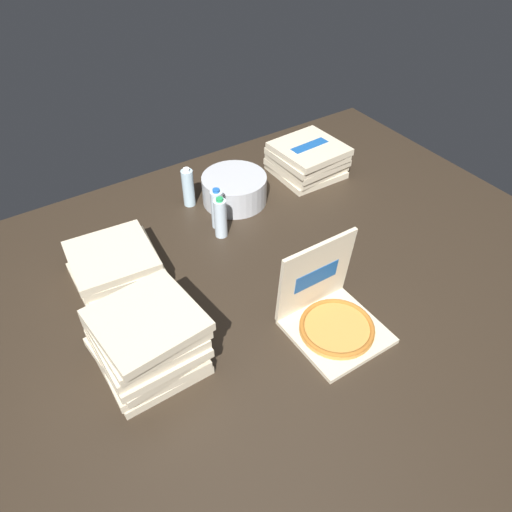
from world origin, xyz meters
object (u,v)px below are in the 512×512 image
(pizza_stack_right_mid, at_px, (115,265))
(water_bottle_2, at_px, (217,209))
(water_bottle_0, at_px, (188,188))
(pizza_stack_left_far, at_px, (307,159))
(water_bottle_1, at_px, (221,218))
(ice_bucket, at_px, (234,189))
(open_pizza_box, at_px, (331,315))
(pizza_stack_right_near, at_px, (148,341))

(pizza_stack_right_mid, height_order, water_bottle_2, water_bottle_2)
(water_bottle_0, bearing_deg, water_bottle_2, -82.15)
(water_bottle_0, distance_m, water_bottle_2, 0.25)
(pizza_stack_left_far, xyz_separation_m, water_bottle_1, (-0.71, -0.22, 0.01))
(water_bottle_1, bearing_deg, ice_bucket, 45.81)
(water_bottle_1, relative_size, water_bottle_2, 1.00)
(open_pizza_box, relative_size, water_bottle_1, 1.67)
(ice_bucket, relative_size, water_bottle_1, 1.55)
(ice_bucket, bearing_deg, pizza_stack_right_near, -138.02)
(pizza_stack_right_near, bearing_deg, pizza_stack_right_mid, 82.75)
(open_pizza_box, height_order, water_bottle_2, open_pizza_box)
(pizza_stack_right_near, height_order, water_bottle_1, pizza_stack_right_near)
(water_bottle_0, relative_size, water_bottle_2, 1.00)
(water_bottle_0, relative_size, water_bottle_1, 1.00)
(ice_bucket, xyz_separation_m, water_bottle_0, (-0.22, 0.11, 0.03))
(pizza_stack_right_near, distance_m, ice_bucket, 1.12)
(water_bottle_2, bearing_deg, water_bottle_1, -107.83)
(open_pizza_box, distance_m, water_bottle_0, 1.09)
(open_pizza_box, xyz_separation_m, water_bottle_2, (-0.05, 0.84, 0.04))
(pizza_stack_right_near, distance_m, water_bottle_0, 1.05)
(pizza_stack_left_far, height_order, ice_bucket, pizza_stack_left_far)
(ice_bucket, bearing_deg, water_bottle_1, -134.19)
(pizza_stack_left_far, xyz_separation_m, pizza_stack_right_near, (-1.33, -0.75, 0.04))
(open_pizza_box, height_order, pizza_stack_right_mid, open_pizza_box)
(pizza_stack_right_mid, bearing_deg, water_bottle_2, 8.19)
(ice_bucket, bearing_deg, water_bottle_2, -142.67)
(open_pizza_box, xyz_separation_m, pizza_stack_right_mid, (-0.63, 0.76, 0.01))
(water_bottle_1, bearing_deg, pizza_stack_left_far, 17.32)
(open_pizza_box, height_order, pizza_stack_right_near, open_pizza_box)
(open_pizza_box, height_order, pizza_stack_left_far, open_pizza_box)
(open_pizza_box, bearing_deg, pizza_stack_right_mid, 129.56)
(pizza_stack_right_near, xyz_separation_m, water_bottle_0, (0.61, 0.85, -0.03))
(pizza_stack_right_mid, distance_m, pizza_stack_left_far, 1.28)
(pizza_stack_right_near, relative_size, water_bottle_2, 1.78)
(open_pizza_box, distance_m, pizza_stack_right_near, 0.73)
(pizza_stack_right_near, height_order, water_bottle_0, pizza_stack_right_near)
(water_bottle_0, xyz_separation_m, water_bottle_2, (0.03, -0.25, 0.00))
(pizza_stack_right_mid, distance_m, water_bottle_2, 0.58)
(pizza_stack_left_far, xyz_separation_m, ice_bucket, (-0.50, -0.00, -0.02))
(water_bottle_1, bearing_deg, open_pizza_box, -84.59)
(pizza_stack_right_mid, height_order, pizza_stack_left_far, pizza_stack_left_far)
(water_bottle_0, distance_m, water_bottle_1, 0.32)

